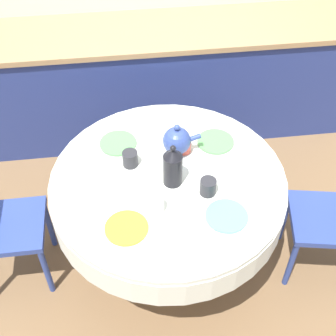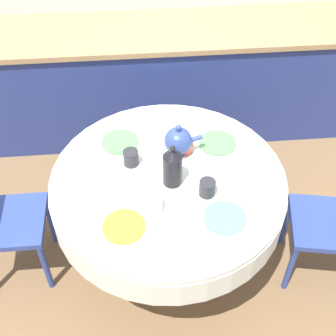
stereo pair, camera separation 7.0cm
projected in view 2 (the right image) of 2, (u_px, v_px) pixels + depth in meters
ground_plane at (168, 253)px, 3.14m from camera, size 12.00×12.00×0.00m
kitchen_counter at (154, 81)px, 3.74m from camera, size 3.24×0.64×0.91m
dining_table at (168, 192)px, 2.70m from camera, size 1.34×1.34×0.74m
plate_near_left at (124, 227)px, 2.37m from camera, size 0.22×0.22×0.01m
cup_near_left at (154, 204)px, 2.42m from camera, size 0.09×0.09×0.09m
plate_near_right at (225, 218)px, 2.41m from camera, size 0.22×0.22×0.01m
cup_near_right at (207, 188)px, 2.50m from camera, size 0.09×0.09×0.09m
plate_far_left at (120, 142)px, 2.81m from camera, size 0.22×0.22×0.01m
cup_far_left at (131, 158)px, 2.66m from camera, size 0.09×0.09×0.09m
plate_far_right at (217, 143)px, 2.80m from camera, size 0.22×0.22×0.01m
cup_far_right at (185, 145)px, 2.73m from camera, size 0.09×0.09×0.09m
coffee_carafe at (173, 167)px, 2.51m from camera, size 0.11×0.11×0.27m
teapot at (178, 141)px, 2.69m from camera, size 0.23×0.16×0.21m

